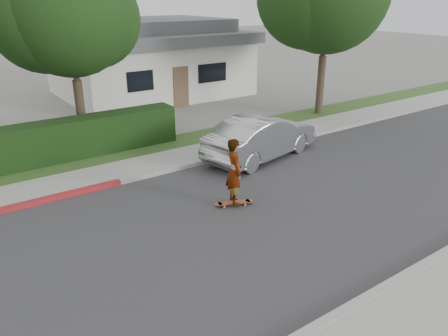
{
  "coord_description": "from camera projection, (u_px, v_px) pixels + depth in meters",
  "views": [
    {
      "loc": [
        -3.58,
        -8.21,
        5.64
      ],
      "look_at": [
        3.08,
        1.28,
        1.0
      ],
      "focal_mm": 35.0,
      "sensor_mm": 36.0,
      "label": 1
    }
  ],
  "objects": [
    {
      "name": "skateboarder",
      "position": [
        234.0,
        171.0,
        12.09
      ],
      "size": [
        0.65,
        0.8,
        1.9
      ],
      "primitive_type": "imported",
      "rotation": [
        0.0,
        0.0,
        1.24
      ],
      "color": "white",
      "rests_on": "skateboard"
    },
    {
      "name": "car_silver",
      "position": [
        261.0,
        137.0,
        15.88
      ],
      "size": [
        5.02,
        2.6,
        1.58
      ],
      "primitive_type": "imported",
      "rotation": [
        0.0,
        0.0,
        1.78
      ],
      "color": "#ABADB2",
      "rests_on": "ground"
    },
    {
      "name": "ground",
      "position": [
        148.0,
        252.0,
        10.25
      ],
      "size": [
        120.0,
        120.0,
        0.0
      ],
      "primitive_type": "plane",
      "color": "slate",
      "rests_on": "ground"
    },
    {
      "name": "planting_strip",
      "position": [
        65.0,
        166.0,
        15.24
      ],
      "size": [
        60.0,
        1.6,
        0.1
      ],
      "primitive_type": "cube",
      "color": "#2D4C1E",
      "rests_on": "ground"
    },
    {
      "name": "road",
      "position": [
        148.0,
        252.0,
        10.24
      ],
      "size": [
        60.0,
        8.0,
        0.01
      ],
      "primitive_type": "cube",
      "color": "#2D2D30",
      "rests_on": "ground"
    },
    {
      "name": "tree_center",
      "position": [
        67.0,
        15.0,
        16.2
      ],
      "size": [
        5.66,
        4.84,
        7.44
      ],
      "color": "#33261C",
      "rests_on": "ground"
    },
    {
      "name": "skateboard",
      "position": [
        234.0,
        203.0,
        12.45
      ],
      "size": [
        1.14,
        0.63,
        0.11
      ],
      "rotation": [
        0.0,
        0.0,
        -0.38
      ],
      "color": "#B78232",
      "rests_on": "ground"
    },
    {
      "name": "sidewalk_far",
      "position": [
        79.0,
        180.0,
        14.02
      ],
      "size": [
        60.0,
        1.6,
        0.12
      ],
      "primitive_type": "cube",
      "color": "gray",
      "rests_on": "ground"
    },
    {
      "name": "curb_far",
      "position": [
        89.0,
        190.0,
        13.33
      ],
      "size": [
        60.0,
        0.2,
        0.15
      ],
      "primitive_type": "cube",
      "color": "#9E9E99",
      "rests_on": "ground"
    },
    {
      "name": "house",
      "position": [
        150.0,
        58.0,
        25.89
      ],
      "size": [
        10.6,
        8.6,
        4.3
      ],
      "color": "beige",
      "rests_on": "ground"
    }
  ]
}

